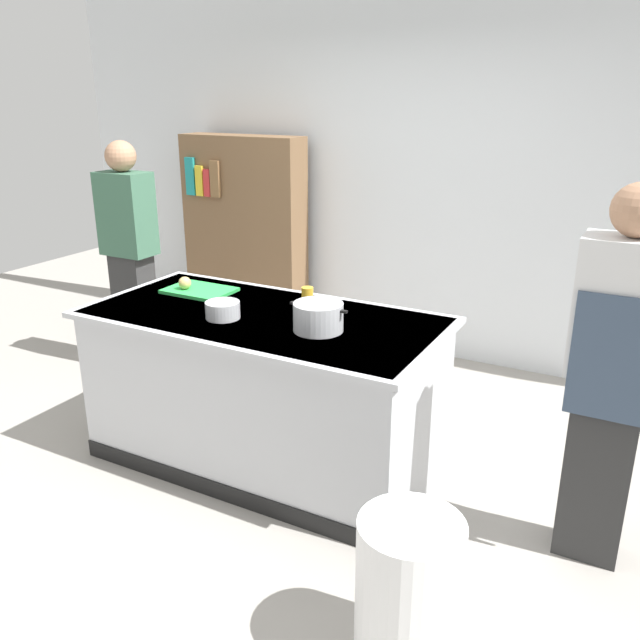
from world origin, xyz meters
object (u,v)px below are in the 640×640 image
at_px(mixing_bowl, 223,310).
at_px(bookshelf, 245,237).
at_px(stock_pot, 318,317).
at_px(trash_bin, 408,594).
at_px(onion, 185,283).
at_px(juice_cup, 307,296).
at_px(person_guest, 130,253).
at_px(person_chef, 613,373).

xyz_separation_m(mixing_bowl, bookshelf, (-1.20, 1.94, -0.09)).
bearing_deg(stock_pot, trash_bin, -45.94).
relative_size(onion, juice_cup, 0.76).
relative_size(juice_cup, bookshelf, 0.06).
bearing_deg(trash_bin, juice_cup, 132.11).
height_order(mixing_bowl, bookshelf, bookshelf).
bearing_deg(stock_pot, mixing_bowl, -172.41).
relative_size(onion, trash_bin, 0.12).
distance_m(person_guest, bookshelf, 1.13).
height_order(onion, person_guest, person_guest).
xyz_separation_m(stock_pot, mixing_bowl, (-0.54, -0.07, -0.03)).
distance_m(onion, stock_pot, 1.04).
xyz_separation_m(mixing_bowl, juice_cup, (0.28, 0.42, 0.00)).
relative_size(mixing_bowl, juice_cup, 1.85).
height_order(stock_pot, trash_bin, stock_pot).
bearing_deg(mixing_bowl, bookshelf, 121.67).
bearing_deg(person_guest, onion, 59.52).
relative_size(onion, mixing_bowl, 0.41).
bearing_deg(bookshelf, person_guest, -103.95).
relative_size(mixing_bowl, trash_bin, 0.30).
xyz_separation_m(juice_cup, bookshelf, (-1.48, 1.52, -0.10)).
xyz_separation_m(person_guest, bookshelf, (0.27, 1.10, -0.06)).
bearing_deg(juice_cup, onion, -169.17).
bearing_deg(bookshelf, trash_bin, -46.71).
bearing_deg(bookshelf, person_chef, -29.53).
height_order(mixing_bowl, trash_bin, mixing_bowl).
height_order(trash_bin, person_guest, person_guest).
bearing_deg(mixing_bowl, trash_bin, -30.18).
height_order(person_chef, bookshelf, person_chef).
xyz_separation_m(juice_cup, person_guest, (-1.75, 0.42, -0.04)).
bearing_deg(bookshelf, onion, -66.75).
xyz_separation_m(stock_pot, juice_cup, (-0.26, 0.35, -0.02)).
height_order(onion, stock_pot, stock_pot).
xyz_separation_m(stock_pot, trash_bin, (0.86, -0.88, -0.67)).
distance_m(mixing_bowl, bookshelf, 2.28).
distance_m(trash_bin, person_guest, 3.37).
height_order(juice_cup, person_guest, person_guest).
relative_size(stock_pot, mixing_bowl, 1.73).
bearing_deg(person_guest, trash_bin, 59.44).
bearing_deg(person_chef, juice_cup, 95.82).
xyz_separation_m(trash_bin, person_chef, (0.52, 0.99, 0.61)).
relative_size(trash_bin, person_guest, 0.36).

